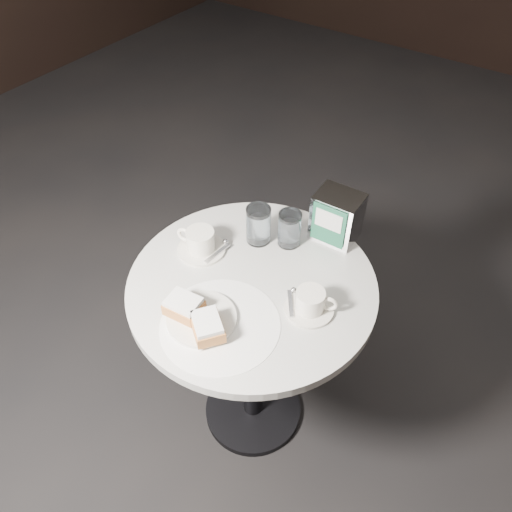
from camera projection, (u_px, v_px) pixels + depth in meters
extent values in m
plane|color=black|center=(253.00, 411.00, 1.92)|extent=(7.00, 7.00, 0.00)
cylinder|color=black|center=(253.00, 409.00, 1.91)|extent=(0.36, 0.36, 0.03)
cylinder|color=black|center=(253.00, 358.00, 1.66)|extent=(0.07, 0.07, 0.70)
cylinder|color=silver|center=(252.00, 285.00, 1.40)|extent=(0.70, 0.70, 0.03)
cylinder|color=white|center=(220.00, 325.00, 1.29)|extent=(0.32, 0.32, 0.00)
cylinder|color=silver|center=(202.00, 319.00, 1.29)|extent=(0.22, 0.22, 0.01)
cube|color=#C47A3C|center=(184.00, 308.00, 1.29)|extent=(0.10, 0.08, 0.03)
cube|color=white|center=(183.00, 302.00, 1.27)|extent=(0.09, 0.07, 0.01)
cube|color=#C27A3B|center=(208.00, 328.00, 1.24)|extent=(0.12, 0.11, 0.03)
cube|color=white|center=(207.00, 322.00, 1.23)|extent=(0.11, 0.10, 0.01)
cylinder|color=silver|center=(201.00, 249.00, 1.48)|extent=(0.16, 0.16, 0.01)
cylinder|color=white|center=(200.00, 240.00, 1.45)|extent=(0.10, 0.10, 0.06)
cylinder|color=#8D644C|center=(200.00, 233.00, 1.43)|extent=(0.09, 0.09, 0.00)
torus|color=white|center=(185.00, 235.00, 1.47)|extent=(0.05, 0.02, 0.05)
cube|color=#B5B5BA|center=(217.00, 253.00, 1.45)|extent=(0.02, 0.10, 0.00)
sphere|color=silver|center=(225.00, 242.00, 1.48)|extent=(0.02, 0.02, 0.02)
cylinder|color=silver|center=(309.00, 309.00, 1.32)|extent=(0.17, 0.17, 0.01)
cylinder|color=white|center=(310.00, 300.00, 1.29)|extent=(0.10, 0.10, 0.06)
cylinder|color=brown|center=(311.00, 294.00, 1.28)|extent=(0.09, 0.09, 0.00)
torus|color=silver|center=(329.00, 304.00, 1.29)|extent=(0.05, 0.03, 0.05)
cube|color=#BCBCC1|center=(291.00, 303.00, 1.32)|extent=(0.06, 0.08, 0.00)
sphere|color=#AFAFB4|center=(294.00, 290.00, 1.35)|extent=(0.02, 0.02, 0.02)
cylinder|color=white|center=(258.00, 225.00, 1.47)|extent=(0.09, 0.09, 0.12)
cylinder|color=silver|center=(258.00, 226.00, 1.47)|extent=(0.08, 0.08, 0.10)
cylinder|color=white|center=(289.00, 229.00, 1.46)|extent=(0.08, 0.08, 0.11)
cylinder|color=white|center=(289.00, 230.00, 1.47)|extent=(0.07, 0.07, 0.09)
cube|color=silver|center=(337.00, 217.00, 1.47)|extent=(0.14, 0.11, 0.15)
cube|color=#1A5B3F|center=(328.00, 226.00, 1.43)|extent=(0.10, 0.01, 0.13)
cube|color=white|center=(329.00, 221.00, 1.41)|extent=(0.08, 0.01, 0.06)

